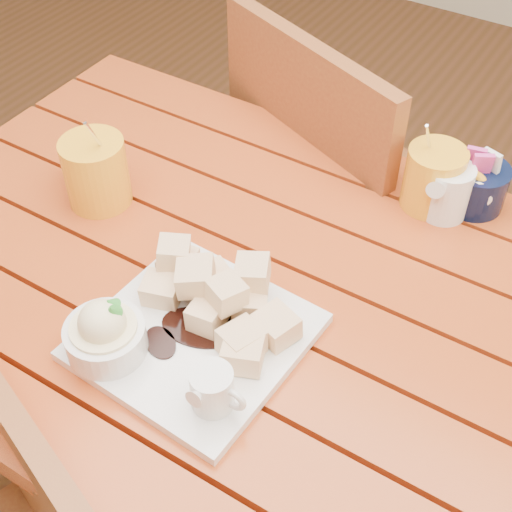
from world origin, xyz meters
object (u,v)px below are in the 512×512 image
Objects in this scene: dessert_plate at (179,326)px; chair_far at (341,203)px; coffee_mug_right at (435,178)px; table at (251,330)px; coffee_mug_left at (95,170)px.

dessert_plate is 0.67m from chair_far.
coffee_mug_right reaches higher than dessert_plate.
coffee_mug_right is at bearing 68.44° from dessert_plate.
table is 4.27× the size of dessert_plate.
dessert_plate is (-0.02, -0.14, 0.14)m from table.
chair_far reaches higher than table.
coffee_mug_left is at bearing -160.43° from coffee_mug_right.
coffee_mug_right is (0.46, 0.27, -0.01)m from coffee_mug_left.
chair_far is at bearing 131.67° from coffee_mug_right.
dessert_plate is 0.48m from coffee_mug_right.
coffee_mug_left is 0.18× the size of chair_far.
coffee_mug_left is 0.54m from coffee_mug_right.
dessert_plate is 1.66× the size of coffee_mug_left.
chair_far reaches higher than coffee_mug_left.
coffee_mug_left is at bearing 174.70° from table.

